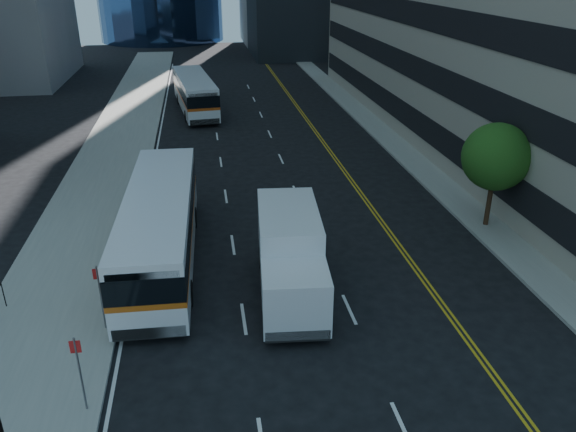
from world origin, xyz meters
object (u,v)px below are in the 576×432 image
object	(u,v)px
street_tree	(496,157)
bus_front	(160,225)
box_truck	(290,256)
bus_rear	(195,92)

from	to	relation	value
street_tree	bus_front	bearing A→B (deg)	-176.23
street_tree	box_truck	size ratio (longest dim) A/B	0.74
bus_rear	street_tree	bearing A→B (deg)	-68.48
bus_front	box_truck	world-z (taller)	box_truck
street_tree	bus_front	size ratio (longest dim) A/B	0.41
bus_front	street_tree	bearing A→B (deg)	5.42
bus_rear	box_truck	xyz separation A→B (m)	(3.48, -30.71, 0.06)
bus_rear	box_truck	bearing A→B (deg)	-90.25
street_tree	bus_rear	xyz separation A→B (m)	(-14.02, 26.12, -1.99)
street_tree	bus_rear	bearing A→B (deg)	118.22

